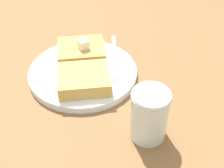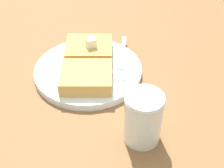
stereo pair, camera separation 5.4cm
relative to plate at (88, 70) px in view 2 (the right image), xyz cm
name	(u,v)px [view 2 (the right image)]	position (x,y,z in cm)	size (l,w,h in cm)	color
table_surface	(75,73)	(-1.30, -3.31, -1.97)	(95.33, 95.33, 2.18)	brown
plate	(88,70)	(0.00, 0.00, 0.00)	(22.50, 22.50, 1.52)	white
toast_slice_left	(89,49)	(-4.71, -0.52, 2.03)	(8.62, 9.93, 2.79)	tan
toast_slice_middle	(86,77)	(4.71, 0.52, 2.03)	(8.62, 9.93, 2.79)	tan
butter_pat_primary	(91,43)	(-3.84, 0.14, 4.41)	(1.98, 1.78, 1.98)	#F2ECC6
fork	(122,59)	(-3.48, 6.83, 0.82)	(16.03, 2.27, 0.36)	silver
syrup_jar	(143,119)	(16.03, 11.86, 3.59)	(6.43, 6.43, 9.37)	#421D05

